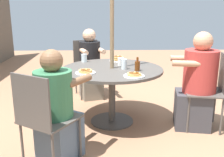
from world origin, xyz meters
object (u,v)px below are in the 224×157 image
at_px(pancake_plate_b, 85,72).
at_px(patio_chair_south, 212,87).
at_px(pancake_plate_a, 118,59).
at_px(drinking_glass_a, 84,58).
at_px(patio_table, 112,76).
at_px(diner_south, 197,86).
at_px(syrup_bottle, 137,65).
at_px(drinking_glass_b, 124,64).
at_px(coffee_cup, 121,62).
at_px(pancake_plate_c, 134,75).
at_px(patio_chair_east, 43,115).
at_px(diner_east, 57,112).
at_px(diner_north, 90,67).
at_px(patio_chair_north, 88,64).

bearing_deg(pancake_plate_b, patio_chair_south, -88.74).
relative_size(pancake_plate_a, drinking_glass_a, 2.09).
xyz_separation_m(patio_table, diner_south, (-0.19, -1.02, -0.08)).
relative_size(syrup_bottle, drinking_glass_b, 1.32).
relative_size(syrup_bottle, drinking_glass_a, 1.48).
bearing_deg(coffee_cup, syrup_bottle, -149.36).
relative_size(pancake_plate_c, drinking_glass_b, 1.86).
xyz_separation_m(pancake_plate_b, pancake_plate_c, (-0.17, -0.54, -0.00)).
height_order(diner_south, syrup_bottle, diner_south).
bearing_deg(syrup_bottle, patio_chair_east, 133.16).
relative_size(diner_east, drinking_glass_a, 9.87).
xyz_separation_m(diner_south, coffee_cup, (0.34, 0.90, 0.24)).
xyz_separation_m(pancake_plate_a, coffee_cup, (-0.30, -0.02, 0.02)).
height_order(diner_north, diner_east, diner_north).
bearing_deg(pancake_plate_c, pancake_plate_a, 8.66).
xyz_separation_m(diner_north, drinking_glass_a, (-0.58, 0.05, 0.26)).
distance_m(diner_east, diner_south, 1.71).
relative_size(pancake_plate_c, coffee_cup, 2.27).
xyz_separation_m(patio_chair_east, pancake_plate_a, (1.48, -0.74, 0.22)).
bearing_deg(diner_east, pancake_plate_a, 96.13).
bearing_deg(drinking_glass_b, pancake_plate_c, -167.39).
bearing_deg(syrup_bottle, pancake_plate_c, 165.94).
distance_m(diner_south, coffee_cup, 0.99).
bearing_deg(diner_north, patio_chair_south, 123.28).
relative_size(diner_south, drinking_glass_b, 9.49).
height_order(patio_table, patio_chair_south, patio_chair_south).
bearing_deg(drinking_glass_b, pancake_plate_b, 113.36).
xyz_separation_m(coffee_cup, drinking_glass_b, (-0.21, -0.03, 0.01)).
height_order(patio_chair_north, diner_north, diner_north).
height_order(patio_chair_east, pancake_plate_b, patio_chair_east).
relative_size(patio_chair_north, pancake_plate_b, 3.97).
distance_m(pancake_plate_a, syrup_bottle, 0.63).
bearing_deg(patio_chair_north, patio_chair_south, 120.61).
height_order(pancake_plate_a, pancake_plate_b, pancake_plate_a).
relative_size(patio_table, patio_chair_south, 1.37).
distance_m(diner_south, drinking_glass_a, 1.53).
bearing_deg(diner_east, pancake_plate_c, 62.23).
distance_m(patio_chair_east, pancake_plate_c, 1.08).
relative_size(patio_chair_east, drinking_glass_b, 7.37).
bearing_deg(patio_chair_north, drinking_glass_a, 72.15).
bearing_deg(drinking_glass_b, coffee_cup, 7.30).
distance_m(patio_chair_south, drinking_glass_b, 1.09).
relative_size(patio_chair_north, patio_chair_east, 1.00).
height_order(drinking_glass_a, drinking_glass_b, drinking_glass_b).
xyz_separation_m(pancake_plate_b, syrup_bottle, (0.11, -0.61, 0.05)).
xyz_separation_m(patio_chair_south, diner_south, (0.03, 0.18, 0.00)).
height_order(pancake_plate_c, drinking_glass_a, drinking_glass_a).
height_order(patio_table, patio_chair_north, patio_chair_north).
xyz_separation_m(diner_north, patio_chair_east, (-2.01, 0.32, 0.01)).
distance_m(diner_north, pancake_plate_b, 1.26).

